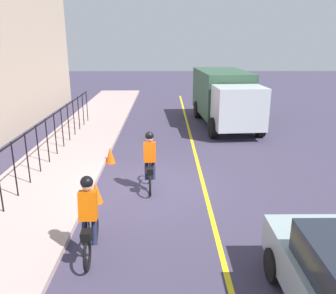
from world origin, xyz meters
The scene contains 9 objects.
ground_plane centered at (0.00, 0.00, 0.00)m, with size 80.00×80.00×0.00m, color #3A344A.
lane_line_centre centered at (0.00, -1.60, 0.00)m, with size 36.00×0.12×0.01m, color yellow.
sidewalk centered at (0.00, 3.40, 0.07)m, with size 40.00×3.20×0.15m, color #A9908D.
iron_fence centered at (1.00, 3.80, 1.22)m, with size 15.21×0.04×1.60m.
cyclist_lead centered at (-0.14, 0.07, 0.91)m, with size 1.71×0.37×1.83m.
cyclist_follow centered at (-3.60, 1.17, 0.91)m, with size 1.71×0.37×1.83m.
box_truck_background centered at (8.21, -3.53, 1.55)m, with size 6.87×2.94×2.78m.
traffic_cone_near centered at (2.25, 1.64, 0.30)m, with size 0.36×0.36×0.61m, color #F8560F.
traffic_cone_far centered at (-1.04, 1.55, 0.31)m, with size 0.36×0.36×0.62m, color #F95B0D.
Camera 1 is at (-10.06, -0.39, 4.45)m, focal length 37.51 mm.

